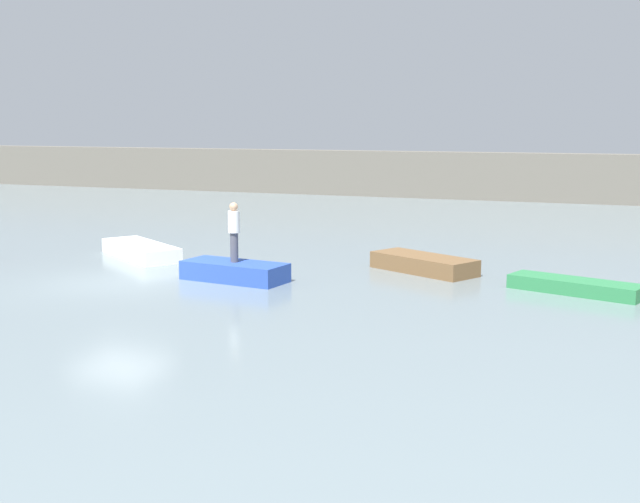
# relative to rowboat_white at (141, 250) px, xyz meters

# --- Properties ---
(ground_plane) EXTENTS (120.00, 120.00, 0.00)m
(ground_plane) POSITION_rel_rowboat_white_xyz_m (1.72, -3.78, -0.23)
(ground_plane) COLOR slate
(embankment_wall) EXTENTS (80.00, 1.20, 2.64)m
(embankment_wall) POSITION_rel_rowboat_white_xyz_m (1.72, 23.76, 1.09)
(embankment_wall) COLOR #666056
(embankment_wall) RESTS_ON ground_plane
(rowboat_white) EXTENTS (3.73, 3.09, 0.46)m
(rowboat_white) POSITION_rel_rowboat_white_xyz_m (0.00, 0.00, 0.00)
(rowboat_white) COLOR white
(rowboat_white) RESTS_ON ground_plane
(rowboat_blue) EXTENTS (3.08, 1.59, 0.52)m
(rowboat_blue) POSITION_rel_rowboat_white_xyz_m (4.63, -2.43, 0.03)
(rowboat_blue) COLOR #2B4CAD
(rowboat_blue) RESTS_ON ground_plane
(rowboat_brown) EXTENTS (3.43, 2.59, 0.49)m
(rowboat_brown) POSITION_rel_rowboat_white_xyz_m (9.21, 0.74, 0.01)
(rowboat_brown) COLOR brown
(rowboat_brown) RESTS_ON ground_plane
(rowboat_green) EXTENTS (3.51, 1.94, 0.36)m
(rowboat_green) POSITION_rel_rowboat_white_xyz_m (13.58, -0.80, -0.05)
(rowboat_green) COLOR #2D7F47
(rowboat_green) RESTS_ON ground_plane
(person_white_shirt) EXTENTS (0.32, 0.32, 1.66)m
(person_white_shirt) POSITION_rel_rowboat_white_xyz_m (4.63, -2.43, 1.22)
(person_white_shirt) COLOR #4C4C56
(person_white_shirt) RESTS_ON rowboat_blue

